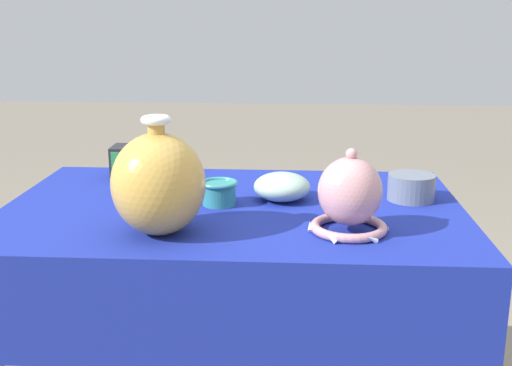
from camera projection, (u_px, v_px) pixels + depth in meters
display_table at (233, 233)px, 1.69m from camera, size 1.20×0.78×0.72m
vase_tall_bulbous at (158, 183)px, 1.45m from camera, size 0.21×0.21×0.27m
vase_dome_bell at (350, 197)px, 1.47m from camera, size 0.19×0.18×0.20m
mosaic_tile_box at (136, 162)px, 1.95m from camera, size 0.14×0.10×0.10m
cup_wide_charcoal at (158, 182)px, 1.73m from camera, size 0.11×0.11×0.09m
pot_squat_slate at (411, 187)px, 1.73m from camera, size 0.13×0.13×0.07m
bowl_shallow_celadon at (282, 187)px, 1.73m from camera, size 0.15×0.15×0.07m
cup_wide_teal at (219, 192)px, 1.68m from camera, size 0.10×0.10×0.06m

